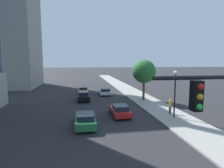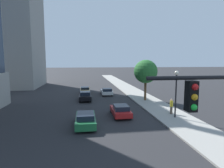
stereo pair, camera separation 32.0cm
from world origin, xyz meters
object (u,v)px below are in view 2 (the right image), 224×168
car_green (86,119)px  pedestrian_yellow_shirt (171,106)px  construction_building (9,12)px  car_black (85,96)px  car_red (121,110)px  street_lamp (176,87)px  street_tree (146,72)px  car_white (107,91)px  car_gold (85,90)px

car_green → pedestrian_yellow_shirt: (9.84, 2.34, 0.36)m
car_green → pedestrian_yellow_shirt: 10.12m
construction_building → car_green: (17.39, -31.23, -17.24)m
car_black → car_red: size_ratio=1.02×
street_lamp → car_black: 14.98m
street_tree → car_white: (-5.37, 6.20, -3.96)m
car_red → pedestrian_yellow_shirt: 5.91m
street_tree → car_green: size_ratio=1.40×
street_lamp → car_black: size_ratio=1.19×
street_tree → car_green: 14.42m
car_black → car_gold: 6.51m
car_gold → car_red: 16.32m
street_lamp → street_tree: size_ratio=0.80×
street_lamp → car_black: street_lamp is taller
street_lamp → car_white: 16.73m
street_tree → pedestrian_yellow_shirt: 8.71m
car_green → car_gold: car_green is taller
car_green → car_red: (3.96, 2.80, -0.03)m
car_red → car_black: bearing=113.0°
street_tree → car_black: size_ratio=1.49×
car_black → car_white: car_black is taller
construction_building → car_black: size_ratio=9.85×
street_lamp → car_white: size_ratio=1.24×
street_tree → car_green: bearing=-132.3°
car_white → car_red: same height
street_lamp → car_white: (-5.67, 15.48, -2.85)m
car_gold → car_red: car_gold is taller
street_lamp → street_tree: bearing=91.8°
car_white → street_tree: bearing=-49.1°
car_gold → pedestrian_yellow_shirt: bearing=-58.9°
car_black → car_white: size_ratio=1.04×
car_white → pedestrian_yellow_shirt: bearing=-67.4°
car_green → pedestrian_yellow_shirt: pedestrian_yellow_shirt is taller
street_lamp → car_white: bearing=110.1°
street_lamp → car_red: bearing=162.3°
car_white → car_black: bearing=-132.3°
construction_building → car_red: size_ratio=10.09×
street_tree → car_white: street_tree is taller
car_green → car_black: (0.00, 12.12, 0.03)m
car_green → car_red: bearing=35.3°
car_green → pedestrian_yellow_shirt: bearing=13.4°
car_red → street_tree: bearing=54.3°
car_white → car_gold: car_gold is taller
car_green → car_gold: bearing=90.0°
car_white → car_gold: 4.51m
car_green → car_black: bearing=90.0°
car_gold → pedestrian_yellow_shirt: pedestrian_yellow_shirt is taller
car_white → car_green: bearing=-103.5°
car_black → pedestrian_yellow_shirt: size_ratio=2.41×
construction_building → car_gold: size_ratio=9.36×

